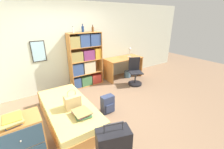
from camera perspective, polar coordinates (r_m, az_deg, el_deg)
ground_plane at (r=3.81m, az=-6.26°, el=-13.43°), size 14.00×14.00×0.00m
wall_back at (r=4.81m, az=-16.71°, el=10.07°), size 10.00×0.09×2.60m
bed at (r=3.52m, az=-16.13°, el=-13.55°), size 0.91×2.00×0.40m
handbag at (r=3.19m, az=-14.84°, el=-9.92°), size 0.31×0.21×0.43m
book_stack_on_bed at (r=2.98m, az=-11.37°, el=-14.25°), size 0.34×0.38×0.09m
dresser at (r=2.88m, az=-31.11°, el=-20.61°), size 0.63×0.48×0.75m
magazine_pile_on_dresser at (r=2.62m, az=-33.88°, el=-14.18°), size 0.31×0.38×0.08m
bookcase at (r=4.86m, az=-10.16°, el=5.34°), size 1.05×0.35×1.72m
bottle_green at (r=4.55m, az=-14.61°, el=15.92°), size 0.06×0.06×0.18m
bottle_brown at (r=4.74m, az=-11.08°, el=16.64°), size 0.07×0.07×0.24m
bottle_clear at (r=4.87m, az=-7.37°, el=16.79°), size 0.07×0.07×0.20m
desk at (r=5.53m, az=4.34°, el=4.14°), size 1.37×0.66×0.76m
desk_lamp at (r=5.61m, az=6.95°, el=9.32°), size 0.19×0.14×0.39m
desk_chair at (r=5.10m, az=8.72°, el=-0.56°), size 0.55×0.55×0.90m
backpack at (r=3.62m, az=-1.66°, el=-11.26°), size 0.30×0.20×0.43m
waste_bin at (r=5.72m, az=5.90°, el=0.20°), size 0.24×0.24×0.24m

